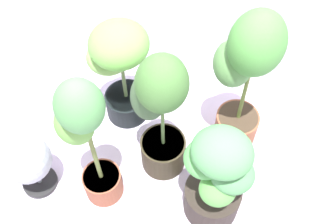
{
  "coord_description": "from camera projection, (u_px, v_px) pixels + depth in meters",
  "views": [
    {
      "loc": [
        0.18,
        -0.88,
        1.95
      ],
      "look_at": [
        -0.01,
        0.16,
        0.45
      ],
      "focal_mm": 42.89,
      "sensor_mm": 36.0,
      "label": 1
    }
  ],
  "objects": [
    {
      "name": "potted_plant_center",
      "position": [
        160.0,
        113.0,
        1.83
      ],
      "size": [
        0.32,
        0.32,
        0.81
      ],
      "color": "#312A1A",
      "rests_on": "ground"
    },
    {
      "name": "potted_plant_back_right",
      "position": [
        245.0,
        74.0,
        1.86
      ],
      "size": [
        0.36,
        0.35,
        0.89
      ],
      "color": "brown",
      "rests_on": "ground"
    },
    {
      "name": "potted_plant_front_right",
      "position": [
        217.0,
        179.0,
        1.77
      ],
      "size": [
        0.33,
        0.31,
        0.65
      ],
      "color": "#2B231E",
      "rests_on": "ground"
    },
    {
      "name": "ground_plane",
      "position": [
        165.0,
        185.0,
        2.11
      ],
      "size": [
        8.0,
        8.0,
        0.0
      ],
      "primitive_type": "plane",
      "color": "silver",
      "rests_on": "ground"
    },
    {
      "name": "potted_plant_back_left",
      "position": [
        119.0,
        65.0,
        2.06
      ],
      "size": [
        0.43,
        0.4,
        0.67
      ],
      "color": "black",
      "rests_on": "ground"
    },
    {
      "name": "potted_plant_front_left",
      "position": [
        87.0,
        139.0,
        1.69
      ],
      "size": [
        0.27,
        0.23,
        0.88
      ],
      "color": "brown",
      "rests_on": "ground"
    },
    {
      "name": "floor_fan",
      "position": [
        28.0,
        161.0,
        1.92
      ],
      "size": [
        0.28,
        0.28,
        0.38
      ],
      "rotation": [
        0.0,
        0.0,
        2.92
      ],
      "color": "black",
      "rests_on": "ground"
    }
  ]
}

